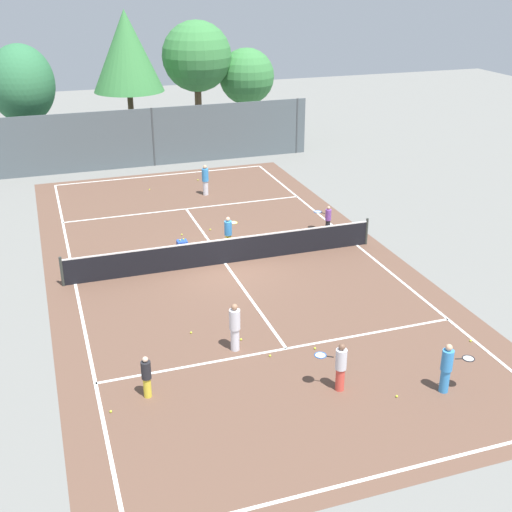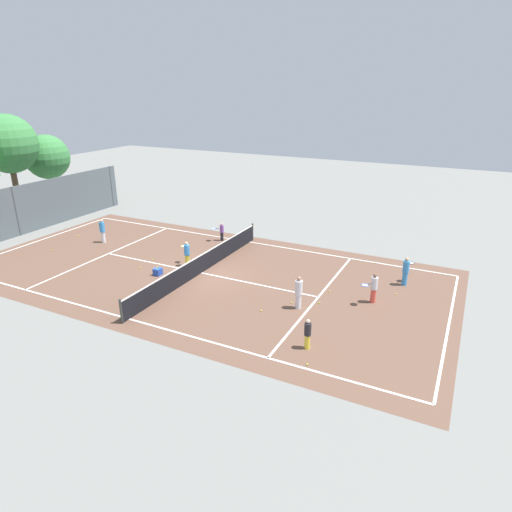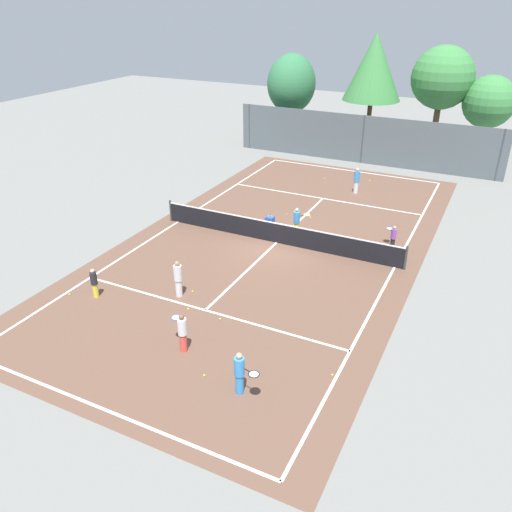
{
  "view_description": "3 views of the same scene",
  "coord_description": "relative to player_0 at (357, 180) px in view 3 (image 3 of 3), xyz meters",
  "views": [
    {
      "loc": [
        -6.22,
        -21.99,
        10.36
      ],
      "look_at": [
        0.79,
        -1.31,
        0.74
      ],
      "focal_mm": 46.73,
      "sensor_mm": 36.0,
      "label": 1
    },
    {
      "loc": [
        -17.82,
        -12.06,
        9.09
      ],
      "look_at": [
        0.45,
        -2.96,
        1.3
      ],
      "focal_mm": 31.23,
      "sensor_mm": 36.0,
      "label": 2
    },
    {
      "loc": [
        8.72,
        -19.9,
        10.48
      ],
      "look_at": [
        0.45,
        -3.09,
        0.83
      ],
      "focal_mm": 36.24,
      "sensor_mm": 36.0,
      "label": 3
    }
  ],
  "objects": [
    {
      "name": "player_1",
      "position": [
        -0.8,
        -16.84,
        -0.04
      ],
      "size": [
        0.83,
        0.69,
        1.4
      ],
      "color": "#E54C3F",
      "rests_on": "ground_plane"
    },
    {
      "name": "tree_0",
      "position": [
        -7.85,
        8.78,
        3.58
      ],
      "size": [
        3.53,
        3.84,
        6.48
      ],
      "color": "brown",
      "rests_on": "ground_plane"
    },
    {
      "name": "ball_crate",
      "position": [
        -2.6,
        -6.24,
        -0.58
      ],
      "size": [
        0.39,
        0.36,
        0.43
      ],
      "color": "blue",
      "rests_on": "ground_plane"
    },
    {
      "name": "player_0",
      "position": [
        0.0,
        0.0,
        0.0
      ],
      "size": [
        0.32,
        0.32,
        1.5
      ],
      "color": "silver",
      "rests_on": "ground_plane"
    },
    {
      "name": "tennis_ball_11",
      "position": [
        -1.03,
        -4.64,
        -0.73
      ],
      "size": [
        0.07,
        0.07,
        0.07
      ],
      "primitive_type": "sphere",
      "color": "#CCE533",
      "rests_on": "ground_plane"
    },
    {
      "name": "tennis_ball_0",
      "position": [
        -2.3,
        -4.8,
        -0.73
      ],
      "size": [
        0.07,
        0.07,
        0.07
      ],
      "primitive_type": "sphere",
      "color": "#CCE533",
      "rests_on": "ground_plane"
    },
    {
      "name": "player_3",
      "position": [
        -0.88,
        -6.89,
        -0.05
      ],
      "size": [
        0.72,
        0.81,
        1.38
      ],
      "color": "yellow",
      "rests_on": "ground_plane"
    },
    {
      "name": "player_5",
      "position": [
        1.8,
        -17.81,
        -0.02
      ],
      "size": [
        0.89,
        0.5,
        1.44
      ],
      "color": "#388CD8",
      "rests_on": "ground_plane"
    },
    {
      "name": "tree_1",
      "position": [
        -1.98,
        9.38,
        5.02
      ],
      "size": [
        4.05,
        4.05,
        8.06
      ],
      "color": "brown",
      "rests_on": "ground_plane"
    },
    {
      "name": "tennis_ball_10",
      "position": [
        -0.6,
        -14.8,
        -0.73
      ],
      "size": [
        0.07,
        0.07,
        0.07
      ],
      "primitive_type": "sphere",
      "color": "#CCE533",
      "rests_on": "ground_plane"
    },
    {
      "name": "tennis_net",
      "position": [
        -1.39,
        -8.11,
        -0.26
      ],
      "size": [
        11.9,
        0.1,
        1.1
      ],
      "color": "#333833",
      "rests_on": "ground_plane"
    },
    {
      "name": "tennis_ball_7",
      "position": [
        3.98,
        -15.9,
        -0.73
      ],
      "size": [
        0.07,
        0.07,
        0.07
      ],
      "primitive_type": "sphere",
      "color": "#CCE533",
      "rests_on": "ground_plane"
    },
    {
      "name": "ground_plane",
      "position": [
        -1.39,
        -8.11,
        -0.77
      ],
      "size": [
        80.0,
        80.0,
        0.0
      ],
      "primitive_type": "plane",
      "color": "slate"
    },
    {
      "name": "tennis_ball_12",
      "position": [
        -2.5,
        -13.62,
        -0.73
      ],
      "size": [
        0.07,
        0.07,
        0.07
      ],
      "primitive_type": "sphere",
      "color": "#CCE533",
      "rests_on": "ground_plane"
    },
    {
      "name": "tennis_ball_8",
      "position": [
        0.48,
        -17.65,
        -0.73
      ],
      "size": [
        0.07,
        0.07,
        0.07
      ],
      "primitive_type": "sphere",
      "color": "#CCE533",
      "rests_on": "ground_plane"
    },
    {
      "name": "tree_2",
      "position": [
        5.69,
        11.0,
        3.01
      ],
      "size": [
        3.5,
        3.5,
        5.55
      ],
      "color": "brown",
      "rests_on": "ground_plane"
    },
    {
      "name": "player_6",
      "position": [
        -5.65,
        -15.53,
        -0.15
      ],
      "size": [
        0.26,
        0.26,
        1.21
      ],
      "color": "yellow",
      "rests_on": "ground_plane"
    },
    {
      "name": "perimeter_fence",
      "position": [
        -1.39,
        5.89,
        0.83
      ],
      "size": [
        18.0,
        0.12,
        3.2
      ],
      "color": "#515B60",
      "rests_on": "ground_plane"
    },
    {
      "name": "tennis_ball_9",
      "position": [
        -2.48,
        1.61,
        -0.73
      ],
      "size": [
        0.07,
        0.07,
        0.07
      ],
      "primitive_type": "sphere",
      "color": "#CCE533",
      "rests_on": "ground_plane"
    },
    {
      "name": "player_2",
      "position": [
        -2.82,
        -14.06,
        0.0
      ],
      "size": [
        0.32,
        0.32,
        1.5
      ],
      "color": "silver",
      "rests_on": "ground_plane"
    },
    {
      "name": "tennis_ball_1",
      "position": [
        -1.98,
        -14.75,
        -0.73
      ],
      "size": [
        0.07,
        0.07,
        0.07
      ],
      "primitive_type": "sphere",
      "color": "#CCE533",
      "rests_on": "ground_plane"
    },
    {
      "name": "tree_3",
      "position": [
        2.47,
        10.92,
        4.37
      ],
      "size": [
        4.25,
        4.25,
        7.29
      ],
      "color": "brown",
      "rests_on": "ground_plane"
    },
    {
      "name": "tennis_ball_6",
      "position": [
        0.2,
        2.39,
        -0.73
      ],
      "size": [
        0.07,
        0.07,
        0.07
      ],
      "primitive_type": "sphere",
      "color": "#CCE533",
      "rests_on": "ground_plane"
    },
    {
      "name": "tennis_ball_2",
      "position": [
        -5.38,
        -7.64,
        -0.73
      ],
      "size": [
        0.07,
        0.07,
        0.07
      ],
      "primitive_type": "sphere",
      "color": "#CCE533",
      "rests_on": "ground_plane"
    },
    {
      "name": "player_4",
      "position": [
        3.58,
        -6.38,
        -0.17
      ],
      "size": [
        0.64,
        0.78,
        1.15
      ],
      "color": "#232328",
      "rests_on": "ground_plane"
    },
    {
      "name": "tennis_ball_4",
      "position": [
        -5.01,
        -7.35,
        -0.73
      ],
      "size": [
        0.07,
        0.07,
        0.07
      ],
      "primitive_type": "sphere",
      "color": "#CCE533",
      "rests_on": "ground_plane"
    },
    {
      "name": "tennis_ball_5",
      "position": [
        -6.66,
        -15.91,
        -0.73
      ],
      "size": [
        0.07,
        0.07,
        0.07
      ],
      "primitive_type": "sphere",
      "color": "#CCE533",
      "rests_on": "ground_plane"
    },
    {
      "name": "tennis_ball_3",
      "position": [
        -3.82,
        -12.75,
        -0.73
      ],
      "size": [
        0.07,
        0.07,
        0.07
      ],
      "primitive_type": "sphere",
      "color": "#CCE533",
      "rests_on": "ground_plane"
    },
    {
      "name": "court_surface",
      "position": [
        -1.39,
        -8.11,
        -0.76
      ],
      "size": [
        13.0,
        25.0,
        0.01
      ],
      "color": "brown",
      "rests_on": "ground_plane"
    }
  ]
}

